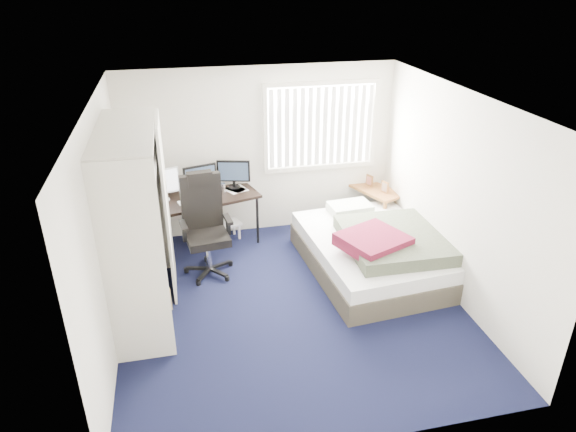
% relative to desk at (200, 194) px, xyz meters
% --- Properties ---
extents(ground, '(4.20, 4.20, 0.00)m').
position_rel_desk_xyz_m(ground, '(0.93, -1.75, -0.80)').
color(ground, black).
rests_on(ground, ground).
extents(room_shell, '(4.20, 4.20, 4.20)m').
position_rel_desk_xyz_m(room_shell, '(0.93, -1.75, 0.71)').
color(room_shell, silver).
rests_on(room_shell, ground).
extents(window_assembly, '(1.72, 0.09, 1.32)m').
position_rel_desk_xyz_m(window_assembly, '(1.83, 0.29, 0.80)').
color(window_assembly, white).
rests_on(window_assembly, ground).
extents(closet, '(0.64, 1.84, 2.22)m').
position_rel_desk_xyz_m(closet, '(-0.74, -1.49, 0.55)').
color(closet, beige).
rests_on(closet, ground).
extents(desk, '(1.72, 1.13, 1.24)m').
position_rel_desk_xyz_m(desk, '(0.00, 0.00, 0.00)').
color(desk, black).
rests_on(desk, ground).
extents(office_chair, '(0.71, 0.71, 1.36)m').
position_rel_desk_xyz_m(office_chair, '(0.00, -0.72, -0.28)').
color(office_chair, black).
rests_on(office_chair, ground).
extents(footstool, '(0.40, 0.36, 0.27)m').
position_rel_desk_xyz_m(footstool, '(0.39, 0.10, -0.60)').
color(footstool, white).
rests_on(footstool, ground).
extents(nightstand, '(0.76, 0.99, 0.79)m').
position_rel_desk_xyz_m(nightstand, '(2.68, 0.09, -0.26)').
color(nightstand, brown).
rests_on(nightstand, ground).
extents(bed, '(1.82, 2.32, 0.71)m').
position_rel_desk_xyz_m(bed, '(2.20, -1.22, -0.50)').
color(bed, '#433C30').
rests_on(bed, ground).
extents(pine_box, '(0.45, 0.38, 0.29)m').
position_rel_desk_xyz_m(pine_box, '(-0.72, -1.46, -0.66)').
color(pine_box, tan).
rests_on(pine_box, ground).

